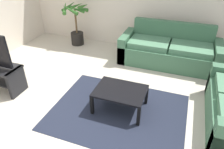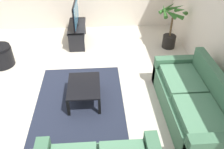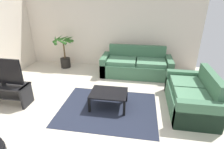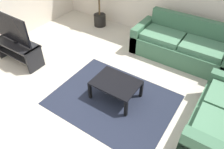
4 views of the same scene
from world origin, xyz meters
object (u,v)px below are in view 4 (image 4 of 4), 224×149
(coffee_table, at_px, (116,84))
(couch_main, at_px, (182,46))
(tv, at_px, (11,29))
(potted_palm, at_px, (99,7))
(tv_stand, at_px, (18,49))

(coffee_table, bearing_deg, couch_main, 74.29)
(coffee_table, bearing_deg, tv, -174.32)
(tv, xyz_separation_m, potted_palm, (0.45, 2.45, -0.29))
(potted_palm, bearing_deg, couch_main, -5.97)
(couch_main, relative_size, potted_palm, 1.91)
(tv_stand, height_order, potted_palm, potted_palm)
(tv, relative_size, coffee_table, 1.29)
(couch_main, height_order, tv_stand, couch_main)
(tv_stand, bearing_deg, couch_main, 36.27)
(tv_stand, distance_m, coffee_table, 2.45)
(coffee_table, height_order, potted_palm, potted_palm)
(couch_main, height_order, potted_palm, potted_palm)
(couch_main, bearing_deg, tv, -143.77)
(tv_stand, xyz_separation_m, tv, (0.00, 0.00, 0.51))
(tv_stand, relative_size, coffee_table, 1.33)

